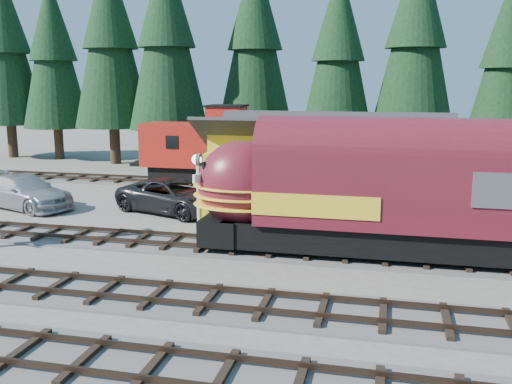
% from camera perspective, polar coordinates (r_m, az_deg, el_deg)
% --- Properties ---
extents(ground, '(120.00, 120.00, 0.00)m').
position_cam_1_polar(ground, '(19.78, 3.81, -9.51)').
color(ground, '#6B665B').
rests_on(ground, ground).
extents(track_spur, '(32.00, 3.20, 0.33)m').
position_cam_1_polar(track_spur, '(39.15, -6.29, 0.86)').
color(track_spur, '#4C4947').
rests_on(track_spur, ground).
extents(depot, '(12.80, 7.00, 5.30)m').
position_cam_1_polar(depot, '(29.21, 7.32, 3.13)').
color(depot, gold).
rests_on(depot, ground).
extents(conifer_backdrop, '(79.96, 23.79, 17.39)m').
position_cam_1_polar(conifer_backdrop, '(43.61, 17.39, 14.57)').
color(conifer_backdrop, black).
rests_on(conifer_backdrop, ground).
extents(locomotive, '(15.54, 3.09, 4.23)m').
position_cam_1_polar(locomotive, '(22.73, 12.03, -0.51)').
color(locomotive, black).
rests_on(locomotive, ground).
extents(caboose, '(9.55, 2.77, 4.96)m').
position_cam_1_polar(caboose, '(38.31, -4.21, 4.33)').
color(caboose, black).
rests_on(caboose, ground).
extents(pickup_truck_a, '(7.05, 4.98, 1.79)m').
position_cam_1_polar(pickup_truck_a, '(30.72, -8.26, -0.42)').
color(pickup_truck_a, black).
rests_on(pickup_truck_a, ground).
extents(pickup_truck_b, '(6.77, 4.37, 1.83)m').
position_cam_1_polar(pickup_truck_b, '(34.00, -22.20, 0.01)').
color(pickup_truck_b, '#A4A6AC').
rests_on(pickup_truck_b, ground).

